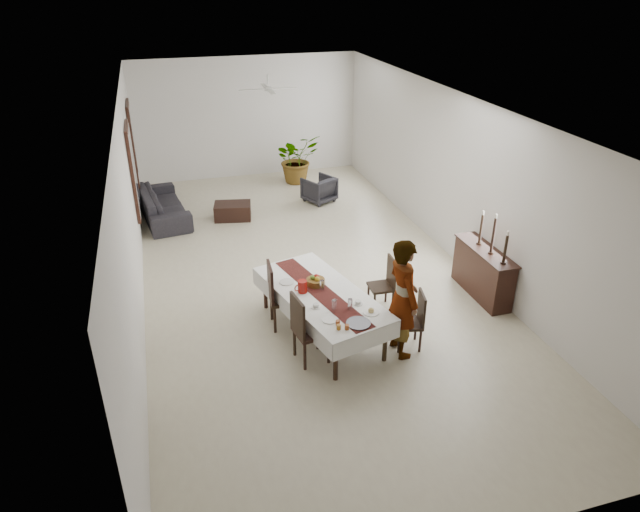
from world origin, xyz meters
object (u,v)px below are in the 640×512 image
(red_pitcher, at_px, (302,287))
(sideboard_body, at_px, (483,273))
(dining_table_top, at_px, (321,294))
(sofa, at_px, (163,205))
(woman, at_px, (403,298))

(red_pitcher, distance_m, sideboard_body, 3.37)
(dining_table_top, bearing_deg, sideboard_body, -8.38)
(red_pitcher, bearing_deg, dining_table_top, -16.29)
(dining_table_top, relative_size, sideboard_body, 1.64)
(dining_table_top, xyz_separation_m, sofa, (-2.19, 5.47, -0.38))
(dining_table_top, distance_m, red_pitcher, 0.31)
(dining_table_top, distance_m, sideboard_body, 3.10)
(red_pitcher, height_order, sofa, red_pitcher)
(dining_table_top, relative_size, red_pitcher, 12.00)
(dining_table_top, height_order, woman, woman)
(woman, relative_size, sofa, 0.82)
(woman, xyz_separation_m, sideboard_body, (2.06, 1.15, -0.51))
(dining_table_top, relative_size, sofa, 1.03)
(woman, bearing_deg, red_pitcher, 51.63)
(dining_table_top, bearing_deg, sofa, 97.12)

